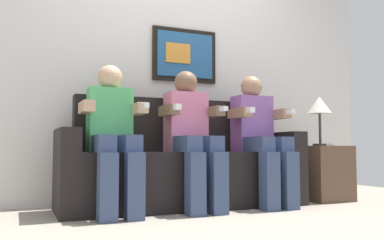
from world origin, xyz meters
name	(u,v)px	position (x,y,z in m)	size (l,w,h in m)	color
ground_plane	(200,213)	(0.00, 0.00, 0.00)	(5.72, 5.72, 0.00)	#9E9384
back_wall_assembly	(167,60)	(0.00, 0.76, 1.30)	(4.40, 0.10, 2.60)	silver
couch	(184,169)	(0.00, 0.33, 0.31)	(2.00, 0.58, 0.90)	black
person_on_left	(113,131)	(-0.62, 0.16, 0.61)	(0.46, 0.56, 1.11)	#4CB266
person_in_middle	(192,132)	(0.00, 0.16, 0.61)	(0.46, 0.56, 1.11)	pink
person_on_right	(259,133)	(0.62, 0.16, 0.61)	(0.46, 0.56, 1.11)	#8C59A5
side_table_right	(324,173)	(1.35, 0.22, 0.25)	(0.40, 0.40, 0.50)	brown
table_lamp	(320,107)	(1.32, 0.22, 0.86)	(0.22, 0.22, 0.46)	#333338
spare_remote_on_table	(330,145)	(1.34, 0.12, 0.51)	(0.04, 0.13, 0.02)	white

